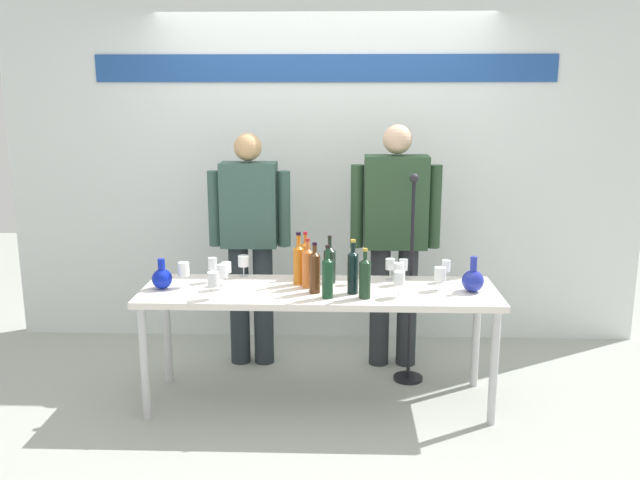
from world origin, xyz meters
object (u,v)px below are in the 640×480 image
object	(u,v)px
wine_bottle_4	(315,271)
wine_bottle_5	(353,270)
wine_bottle_1	(299,263)
wine_glass_right_2	(403,265)
presenter_right	(395,231)
wine_bottle_7	(308,267)
wine_glass_right_5	(440,274)
wine_glass_right_3	(399,269)
microphone_stand	(410,315)
wine_glass_left_5	(226,268)
wine_glass_left_3	(222,271)
wine_glass_left_4	(243,261)
decanter_blue_left	(162,278)
wine_glass_right_0	(446,267)
display_table	(319,299)
wine_bottle_3	(328,276)
wine_glass_left_2	(184,270)
wine_bottle_0	(365,277)
wine_bottle_6	(305,258)
wine_glass_right_4	(399,279)
wine_glass_left_0	(213,265)
wine_glass_left_1	(213,279)
wine_glass_right_1	(390,265)
wine_bottle_2	(330,264)
presenter_left	(250,236)

from	to	relation	value
wine_bottle_4	wine_bottle_5	bearing A→B (deg)	-2.14
wine_bottle_1	wine_glass_right_2	xyz separation A→B (m)	(0.67, 0.14, -0.05)
presenter_right	wine_bottle_4	distance (m)	0.88
wine_bottle_7	wine_glass_right_5	size ratio (longest dim) A/B	2.16
wine_glass_right_5	wine_glass_right_3	bearing A→B (deg)	155.01
wine_bottle_4	microphone_stand	size ratio (longest dim) A/B	0.22
wine_glass_left_5	wine_glass_left_3	bearing A→B (deg)	-94.11
wine_glass_left_4	wine_glass_right_2	xyz separation A→B (m)	(1.04, -0.02, -0.01)
decanter_blue_left	microphone_stand	bearing A→B (deg)	13.33
wine_bottle_4	wine_glass_right_0	distance (m)	0.87
display_table	decanter_blue_left	xyz separation A→B (m)	(-0.96, -0.02, 0.13)
wine_bottle_3	wine_glass_left_2	size ratio (longest dim) A/B	1.99
wine_bottle_0	wine_glass_right_5	distance (m)	0.50
wine_glass_left_2	wine_glass_left_3	distance (m)	0.25
wine_glass_right_3	wine_bottle_4	bearing A→B (deg)	-159.91
wine_bottle_1	wine_bottle_6	world-z (taller)	wine_bottle_1
wine_glass_right_2	wine_glass_left_3	bearing A→B (deg)	-166.83
wine_bottle_5	wine_glass_left_4	distance (m)	0.79
wine_bottle_5	wine_glass_left_4	xyz separation A→B (m)	(-0.71, 0.35, -0.04)
wine_bottle_3	wine_glass_right_4	distance (m)	0.42
wine_glass_left_3	wine_glass_left_0	bearing A→B (deg)	120.71
display_table	wine_glass_right_0	world-z (taller)	wine_glass_right_0
wine_glass_left_1	wine_glass_left_5	bearing A→B (deg)	85.22
wine_glass_left_1	wine_glass_left_4	size ratio (longest dim) A/B	1.14
display_table	wine_glass_right_0	xyz separation A→B (m)	(0.80, 0.19, 0.16)
wine_bottle_3	wine_glass_left_0	distance (m)	0.80
wine_bottle_6	wine_glass_left_1	size ratio (longest dim) A/B	1.89
wine_bottle_5	wine_bottle_7	xyz separation A→B (m)	(-0.28, 0.12, -0.01)
wine_bottle_5	wine_bottle_7	size ratio (longest dim) A/B	1.07
wine_bottle_6	wine_glass_left_3	world-z (taller)	wine_bottle_6
wine_bottle_7	wine_glass_left_2	size ratio (longest dim) A/B	1.94
wine_bottle_7	wine_glass_right_1	bearing A→B (deg)	19.10
wine_bottle_2	wine_bottle_6	world-z (taller)	same
wine_bottle_2	wine_glass_right_1	world-z (taller)	wine_bottle_2
decanter_blue_left	wine_bottle_3	bearing A→B (deg)	-8.52
wine_bottle_1	wine_bottle_3	bearing A→B (deg)	-56.34
wine_bottle_0	presenter_right	bearing A→B (deg)	73.49
wine_bottle_1	wine_glass_right_2	world-z (taller)	wine_bottle_1
wine_glass_left_0	wine_glass_right_0	world-z (taller)	wine_glass_left_0
wine_bottle_1	wine_glass_right_0	distance (m)	0.94
wine_glass_right_5	wine_bottle_5	bearing A→B (deg)	-170.74
wine_glass_right_4	wine_bottle_6	bearing A→B (deg)	145.11
decanter_blue_left	presenter_left	xyz separation A→B (m)	(0.46, 0.64, 0.12)
decanter_blue_left	microphone_stand	size ratio (longest dim) A/B	0.13
presenter_right	wine_bottle_7	size ratio (longest dim) A/B	5.56
wine_glass_left_1	wine_bottle_6	bearing A→B (deg)	42.42
wine_bottle_7	wine_glass_left_4	xyz separation A→B (m)	(-0.43, 0.23, -0.03)
wine_glass_right_2	wine_glass_left_0	bearing A→B (deg)	-174.66
presenter_left	wine_bottle_2	distance (m)	0.74
wine_bottle_0	wine_glass_left_4	world-z (taller)	wine_bottle_0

